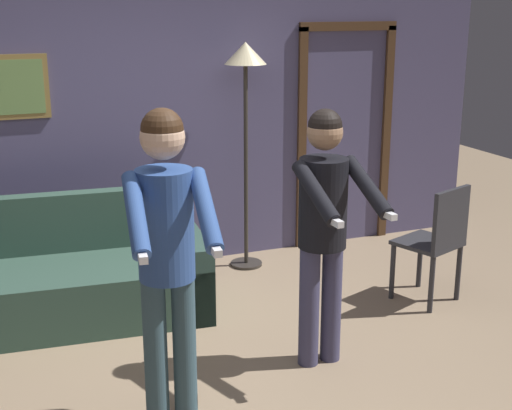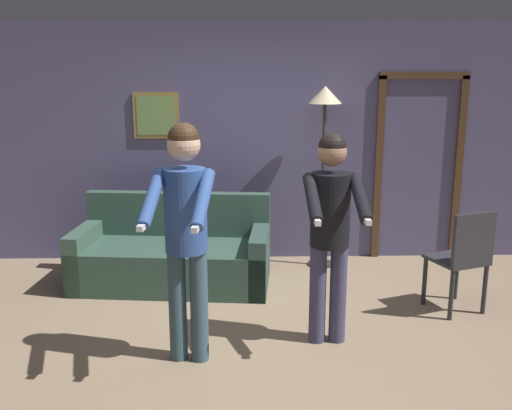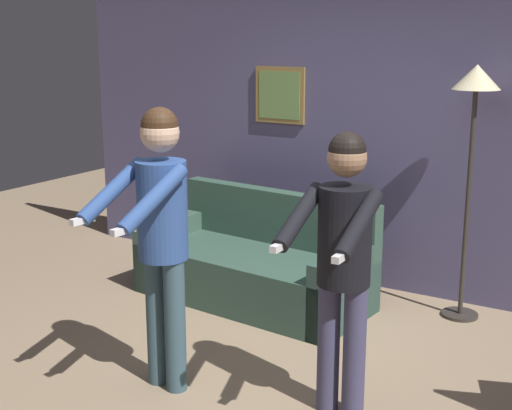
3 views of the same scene
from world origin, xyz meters
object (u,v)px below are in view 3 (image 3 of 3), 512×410
at_px(torchiere_lamp, 475,107).
at_px(person_standing_left, 160,223).
at_px(couch, 256,268).
at_px(person_standing_right, 343,250).

relative_size(torchiere_lamp, person_standing_left, 1.11).
distance_m(couch, person_standing_left, 1.78).
bearing_deg(person_standing_right, person_standing_left, -165.79).
bearing_deg(couch, torchiere_lamp, 18.67).
bearing_deg(torchiere_lamp, couch, -161.33).
relative_size(person_standing_left, person_standing_right, 1.06).
relative_size(couch, torchiere_lamp, 1.02).
height_order(couch, person_standing_left, person_standing_left).
height_order(person_standing_left, person_standing_right, person_standing_left).
bearing_deg(person_standing_left, person_standing_right, 14.21).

